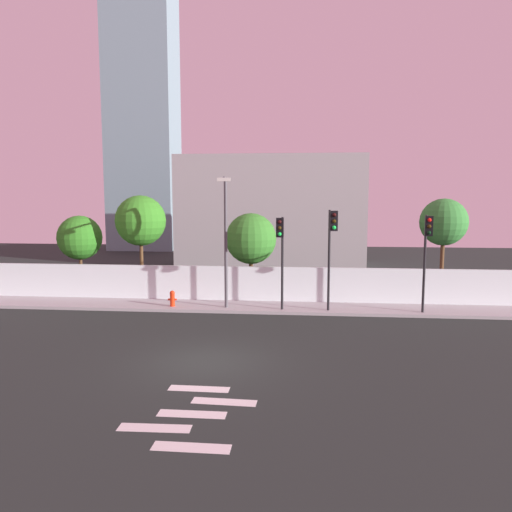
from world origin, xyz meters
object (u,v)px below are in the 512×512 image
object	(u,v)px
traffic_light_left	(332,239)
traffic_light_right	(427,243)
traffic_light_center	(281,243)
roadside_tree_leftmost	(80,238)
roadside_tree_rightmost	(444,223)
fire_hydrant	(172,298)
roadside_tree_midright	(251,239)
street_lamp_curbside	(226,232)
roadside_tree_midleft	(141,221)

from	to	relation	value
traffic_light_left	traffic_light_right	xyz separation A→B (m)	(4.32, 0.17, -0.17)
traffic_light_center	roadside_tree_leftmost	size ratio (longest dim) A/B	0.99
roadside_tree_leftmost	roadside_tree_rightmost	world-z (taller)	roadside_tree_rightmost
roadside_tree_leftmost	traffic_light_center	bearing A→B (deg)	-18.68
fire_hydrant	roadside_tree_leftmost	xyz separation A→B (m)	(-6.24, 3.34, 2.69)
traffic_light_right	fire_hydrant	size ratio (longest dim) A/B	5.79
traffic_light_right	roadside_tree_midright	world-z (taller)	traffic_light_right
traffic_light_center	roadside_tree_leftmost	xyz separation A→B (m)	(-11.69, 3.95, -0.16)
fire_hydrant	roadside_tree_midright	distance (m)	5.61
street_lamp_curbside	roadside_tree_leftmost	xyz separation A→B (m)	(-8.99, 3.51, -0.66)
traffic_light_center	street_lamp_curbside	xyz separation A→B (m)	(-2.71, 0.45, 0.50)
roadside_tree_leftmost	roadside_tree_midleft	world-z (taller)	roadside_tree_midleft
traffic_light_left	fire_hydrant	bearing A→B (deg)	173.54
roadside_tree_leftmost	traffic_light_right	bearing A→B (deg)	-12.44
roadside_tree_midleft	roadside_tree_rightmost	world-z (taller)	roadside_tree_midleft
traffic_light_center	roadside_tree_midleft	xyz separation A→B (m)	(-8.09, 3.95, 0.83)
traffic_light_center	roadside_tree_rightmost	size ratio (longest dim) A/B	0.81
traffic_light_left	roadside_tree_leftmost	distance (m)	14.66
traffic_light_center	roadside_tree_rightmost	distance (m)	9.38
street_lamp_curbside	fire_hydrant	world-z (taller)	street_lamp_curbside
traffic_light_center	fire_hydrant	size ratio (longest dim) A/B	5.64
traffic_light_center	fire_hydrant	distance (m)	6.18
street_lamp_curbside	fire_hydrant	bearing A→B (deg)	176.43
roadside_tree_rightmost	traffic_light_left	bearing A→B (deg)	-145.47
traffic_light_center	roadside_tree_midright	distance (m)	4.36
traffic_light_left	street_lamp_curbside	xyz separation A→B (m)	(-5.04, 0.71, 0.24)
traffic_light_left	traffic_light_right	size ratio (longest dim) A/B	1.05
roadside_tree_midleft	street_lamp_curbside	bearing A→B (deg)	-33.09
traffic_light_right	roadside_tree_midleft	size ratio (longest dim) A/B	0.81
fire_hydrant	roadside_tree_rightmost	size ratio (longest dim) A/B	0.14
traffic_light_center	fire_hydrant	bearing A→B (deg)	173.55
traffic_light_right	roadside_tree_leftmost	world-z (taller)	traffic_light_right
traffic_light_left	roadside_tree_midright	distance (m)	5.95
traffic_light_center	traffic_light_right	distance (m)	6.66
traffic_light_center	street_lamp_curbside	world-z (taller)	street_lamp_curbside
roadside_tree_leftmost	street_lamp_curbside	bearing A→B (deg)	-21.33
fire_hydrant	roadside_tree_midleft	distance (m)	5.62
street_lamp_curbside	fire_hydrant	xyz separation A→B (m)	(-2.74, 0.17, -3.35)
traffic_light_center	roadside_tree_midleft	bearing A→B (deg)	153.96
roadside_tree_midleft	roadside_tree_midright	world-z (taller)	roadside_tree_midleft
street_lamp_curbside	fire_hydrant	distance (m)	4.33
traffic_light_center	roadside_tree_leftmost	distance (m)	12.35
street_lamp_curbside	roadside_tree_rightmost	bearing A→B (deg)	17.43
fire_hydrant	roadside_tree_rightmost	distance (m)	14.78
traffic_light_right	roadside_tree_midleft	world-z (taller)	roadside_tree_midleft
roadside_tree_leftmost	roadside_tree_midright	distance (m)	9.85
fire_hydrant	street_lamp_curbside	bearing A→B (deg)	-3.57
fire_hydrant	roadside_tree_rightmost	xyz separation A→B (m)	(13.92, 3.34, 3.66)
roadside_tree_midright	roadside_tree_leftmost	bearing A→B (deg)	180.00
traffic_light_left	street_lamp_curbside	distance (m)	5.10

